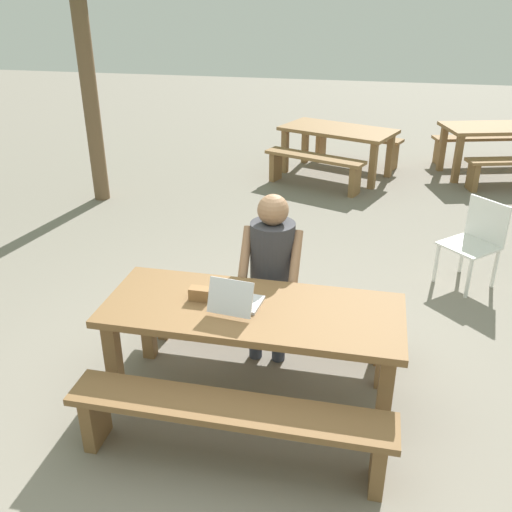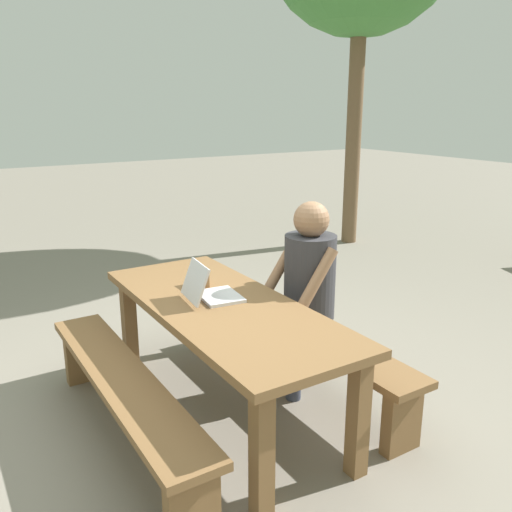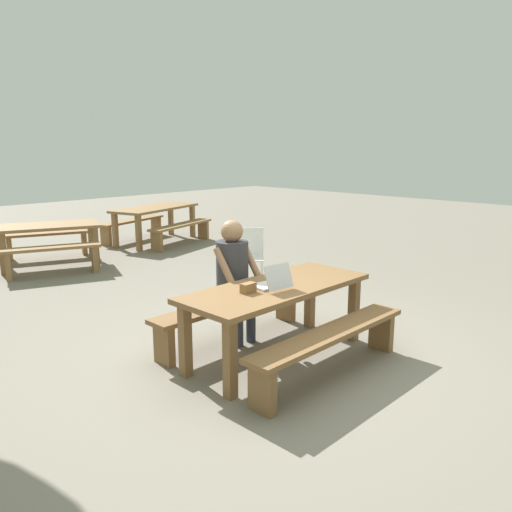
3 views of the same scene
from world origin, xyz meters
name	(u,v)px [view 1 (image 1 of 3)]	position (x,y,z in m)	size (l,w,h in m)	color
ground_plane	(253,395)	(0.00, 0.00, 0.00)	(30.00, 30.00, 0.00)	gray
picnic_table_front	(252,321)	(0.00, 0.00, 0.62)	(1.97, 0.78, 0.72)	brown
bench_near	(229,419)	(0.00, -0.63, 0.33)	(1.93, 0.30, 0.43)	brown
bench_far	(270,309)	(0.00, 0.63, 0.33)	(1.93, 0.30, 0.43)	brown
laptop	(236,300)	(-0.10, -0.03, 0.78)	(0.33, 0.35, 0.24)	silver
small_pouch	(200,294)	(-0.36, 0.02, 0.77)	(0.14, 0.08, 0.09)	olive
person_seated	(272,263)	(0.01, 0.61, 0.75)	(0.44, 0.42, 1.28)	#333847
plastic_chair	(475,241)	(1.70, 2.09, 0.44)	(0.62, 0.62, 0.82)	white
picnic_table_mid	(338,136)	(0.14, 5.32, 0.60)	(1.83, 1.38, 0.71)	olive
bench_mid_south	(314,164)	(-0.12, 4.64, 0.34)	(1.48, 0.81, 0.47)	olive
bench_mid_north	(357,143)	(0.40, 6.00, 0.34)	(1.48, 0.81, 0.47)	olive
picnic_table_rear	(512,133)	(2.67, 5.84, 0.64)	(2.14, 1.33, 0.75)	olive
bench_rear_north	(488,143)	(2.49, 6.47, 0.33)	(1.81, 0.79, 0.44)	olive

